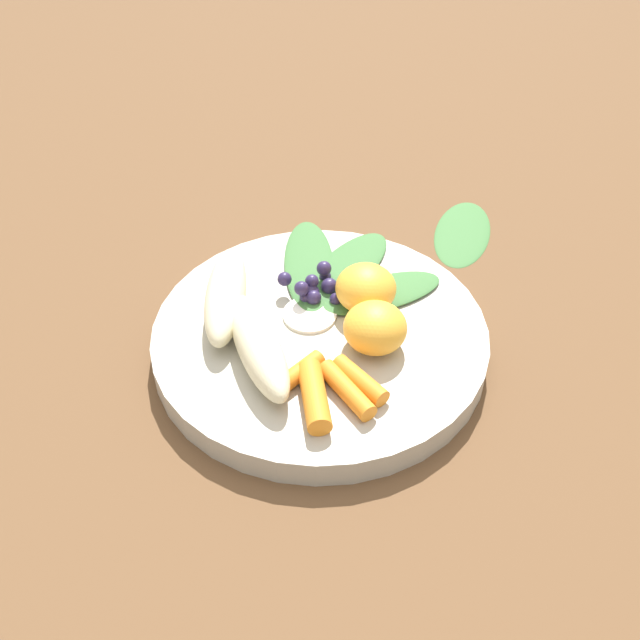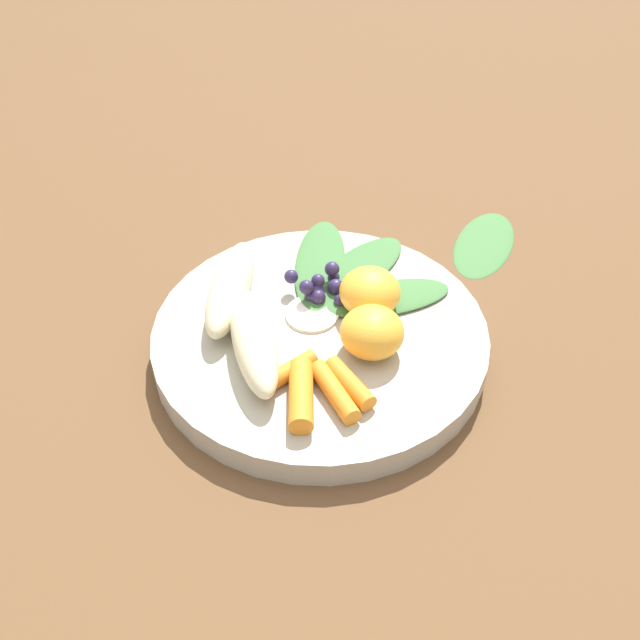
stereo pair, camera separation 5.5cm
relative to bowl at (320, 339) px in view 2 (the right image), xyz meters
name	(u,v)px [view 2 (the right image)]	position (x,y,z in m)	size (l,w,h in m)	color
ground_plane	(320,349)	(0.00, 0.00, -0.01)	(2.40, 2.40, 0.00)	brown
bowl	(320,339)	(0.00, 0.00, 0.00)	(0.28, 0.28, 0.02)	#B2AD9E
banana_peeled_left	(254,341)	(0.03, 0.05, 0.03)	(0.12, 0.03, 0.03)	beige
banana_peeled_right	(231,288)	(0.08, 0.01, 0.03)	(0.12, 0.03, 0.03)	beige
orange_segment_near	(370,292)	(-0.02, -0.04, 0.03)	(0.05, 0.05, 0.04)	#F4A833
orange_segment_far	(371,333)	(-0.05, 0.00, 0.03)	(0.05, 0.05, 0.04)	#F4A833
carrot_front	(290,371)	(-0.01, 0.06, 0.02)	(0.01, 0.01, 0.05)	orange
carrot_mid_left	(301,395)	(-0.03, 0.08, 0.02)	(0.02, 0.02, 0.06)	orange
carrot_mid_right	(334,392)	(-0.05, 0.06, 0.02)	(0.01, 0.01, 0.06)	orange
carrot_rear	(350,383)	(-0.05, 0.05, 0.02)	(0.01, 0.01, 0.05)	orange
blueberry_pile	(320,286)	(0.02, -0.04, 0.02)	(0.05, 0.05, 0.02)	#2D234C
coconut_shred_patch	(312,314)	(0.01, -0.01, 0.01)	(0.05, 0.05, 0.00)	white
kale_leaf_left	(388,298)	(-0.03, -0.06, 0.01)	(0.11, 0.04, 0.01)	#3D7038
kale_leaf_right	(357,269)	(0.01, -0.08, 0.01)	(0.12, 0.05, 0.01)	#3D7038
kale_leaf_rear	(320,264)	(0.04, -0.07, 0.01)	(0.14, 0.05, 0.01)	#3D7038
kale_leaf_stray	(484,243)	(-0.07, -0.21, -0.01)	(0.12, 0.06, 0.01)	#3D7038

